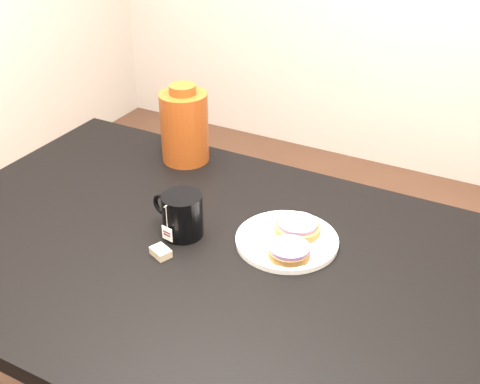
# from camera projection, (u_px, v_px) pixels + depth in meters

# --- Properties ---
(table) EXTENTS (1.40, 0.90, 0.75)m
(table) POSITION_uv_depth(u_px,v_px,m) (208.00, 279.00, 1.39)
(table) COLOR black
(table) RESTS_ON ground_plane
(plate) EXTENTS (0.23, 0.23, 0.02)m
(plate) POSITION_uv_depth(u_px,v_px,m) (287.00, 240.00, 1.36)
(plate) COLOR white
(plate) RESTS_ON table
(bagel_back) EXTENTS (0.12, 0.12, 0.03)m
(bagel_back) POSITION_uv_depth(u_px,v_px,m) (298.00, 227.00, 1.38)
(bagel_back) COLOR brown
(bagel_back) RESTS_ON plate
(bagel_front) EXTENTS (0.13, 0.13, 0.03)m
(bagel_front) POSITION_uv_depth(u_px,v_px,m) (289.00, 251.00, 1.30)
(bagel_front) COLOR brown
(bagel_front) RESTS_ON plate
(mug) EXTENTS (0.14, 0.11, 0.10)m
(mug) POSITION_uv_depth(u_px,v_px,m) (182.00, 215.00, 1.37)
(mug) COLOR black
(mug) RESTS_ON table
(teabag_pouch) EXTENTS (0.05, 0.05, 0.02)m
(teabag_pouch) POSITION_uv_depth(u_px,v_px,m) (161.00, 252.00, 1.32)
(teabag_pouch) COLOR #C6B793
(teabag_pouch) RESTS_ON table
(bagel_package) EXTENTS (0.15, 0.15, 0.22)m
(bagel_package) POSITION_uv_depth(u_px,v_px,m) (184.00, 126.00, 1.67)
(bagel_package) COLOR #63250D
(bagel_package) RESTS_ON table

